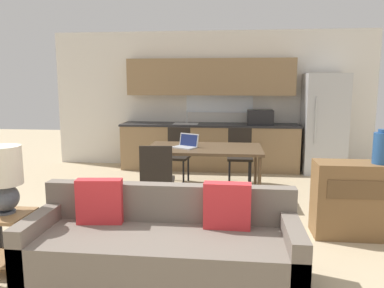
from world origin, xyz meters
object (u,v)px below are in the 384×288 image
Objects in this scene: side_table at (6,233)px; dining_chair_near_left at (157,177)px; dining_chair_far_left at (177,152)px; refrigerator at (324,124)px; couch at (163,244)px; dining_chair_far_right at (240,153)px; dining_table at (204,151)px; credenza at (356,200)px; vase at (382,148)px; laptop at (186,144)px; table_lamp at (3,175)px.

dining_chair_near_left is at bearing 55.51° from side_table.
refrigerator is at bearing 26.94° from dining_chair_far_left.
dining_chair_far_right is at bearing 78.18° from couch.
dining_chair_far_right is (0.53, 0.87, -0.18)m from dining_table.
refrigerator is 3.13m from credenza.
dining_chair_far_left is (-0.53, 0.83, -0.18)m from dining_table.
dining_chair_near_left is (-2.51, 0.42, -0.49)m from vase.
dining_chair_far_right is 1.00× the size of dining_chair_far_left.
side_table is at bearing -162.54° from vase.
laptop reaches higher than couch.
vase is 0.40× the size of dining_chair_near_left.
dining_chair_near_left is 2.31× the size of laptop.
refrigerator is 1.86m from dining_chair_far_right.
laptop is at bearing -131.74° from dining_chair_far_right.
dining_chair_far_right is at bearing 57.27° from side_table.
vase reaches higher than side_table.
dining_chair_far_right is at bearing 58.46° from dining_table.
vase is at bearing -9.89° from credenza.
vase is (0.21, -0.04, 0.59)m from credenza.
laptop is (1.32, 2.37, 0.44)m from side_table.
dining_chair_far_right is (-1.56, -0.93, -0.42)m from refrigerator.
laptop is at bearing -113.92° from dining_chair_near_left.
refrigerator is 2.00× the size of dining_chair_near_left.
dining_chair_far_left is at bearing 71.90° from table_lamp.
dining_chair_far_left reaches higher than credenza.
refrigerator is 3.78m from dining_chair_near_left.
dining_chair_near_left is at bearing -122.15° from dining_chair_far_right.
couch is 6.09× the size of vase.
refrigerator is 3.08× the size of table_lamp.
dining_table is at bearing -139.35° from refrigerator.
laptop reaches higher than dining_table.
dining_chair_far_right reaches higher than dining_table.
couch is at bearing 97.25° from dining_chair_near_left.
credenza is at bearing 18.73° from table_lamp.
dining_chair_far_left is at bearing 122.49° from dining_table.
dining_table is at bearing 56.85° from side_table.
table_lamp is at bearing -123.92° from dining_chair_far_right.
dining_chair_far_right is at bearing 57.10° from table_lamp.
side_table is at bearing 49.33° from dining_chair_near_left.
couch is at bearing -0.48° from side_table.
dining_chair_near_left is (-1.06, -1.76, 0.00)m from dining_chair_far_right.
vase reaches higher than dining_table.
laptop reaches higher than side_table.
couch is at bearing -152.08° from vase.
side_table is 0.58× the size of dining_chair_far_right.
dining_chair_near_left is (-2.29, 0.38, 0.10)m from credenza.
side_table is 0.60× the size of credenza.
dining_chair_near_left is (-0.37, 1.55, 0.18)m from couch.
couch is (-0.16, -2.44, -0.36)m from dining_table.
dining_chair_far_left is (-2.29, 2.09, 0.10)m from credenza.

